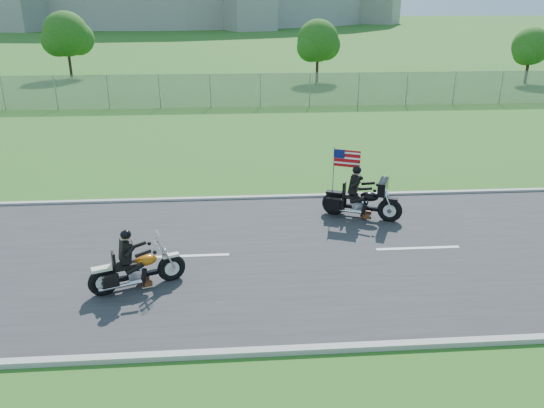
{
  "coord_description": "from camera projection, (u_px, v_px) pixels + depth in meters",
  "views": [
    {
      "loc": [
        -0.73,
        -12.12,
        6.08
      ],
      "look_at": [
        0.19,
        0.0,
        1.39
      ],
      "focal_mm": 35.0,
      "sensor_mm": 36.0,
      "label": 1
    }
  ],
  "objects": [
    {
      "name": "curb_south",
      "position": [
        278.0,
        351.0,
        9.73
      ],
      "size": [
        120.0,
        0.18,
        0.12
      ],
      "primitive_type": "cube",
      "color": "#9E9B93",
      "rests_on": "ground"
    },
    {
      "name": "tree_fence_mid",
      "position": [
        67.0,
        36.0,
        43.01
      ],
      "size": [
        3.96,
        3.69,
        5.3
      ],
      "color": "#382316",
      "rests_on": "ground"
    },
    {
      "name": "motorcycle_lead",
      "position": [
        136.0,
        270.0,
        11.77
      ],
      "size": [
        2.09,
        1.05,
        1.47
      ],
      "rotation": [
        0.0,
        0.0,
        0.37
      ],
      "color": "black",
      "rests_on": "ground"
    },
    {
      "name": "tree_fence_far",
      "position": [
        531.0,
        48.0,
        40.19
      ],
      "size": [
        3.08,
        2.87,
        4.2
      ],
      "color": "#382316",
      "rests_on": "ground"
    },
    {
      "name": "ground",
      "position": [
        265.0,
        255.0,
        13.52
      ],
      "size": [
        420.0,
        420.0,
        0.0
      ],
      "primitive_type": "plane",
      "color": "#275C1D",
      "rests_on": "ground"
    },
    {
      "name": "fence",
      "position": [
        159.0,
        91.0,
        31.41
      ],
      "size": [
        60.0,
        0.03,
        2.0
      ],
      "primitive_type": "cube",
      "color": "gray",
      "rests_on": "ground"
    },
    {
      "name": "motorcycle_follow",
      "position": [
        361.0,
        201.0,
        15.56
      ],
      "size": [
        2.25,
        1.25,
        1.99
      ],
      "rotation": [
        0.0,
        0.0,
        -0.41
      ],
      "color": "black",
      "rests_on": "ground"
    },
    {
      "name": "road",
      "position": [
        265.0,
        254.0,
        13.51
      ],
      "size": [
        120.0,
        8.0,
        0.04
      ],
      "primitive_type": "cube",
      "color": "#28282B",
      "rests_on": "ground"
    },
    {
      "name": "curb_north",
      "position": [
        257.0,
        198.0,
        17.27
      ],
      "size": [
        120.0,
        0.18,
        0.12
      ],
      "primitive_type": "cube",
      "color": "#9E9B93",
      "rests_on": "ground"
    },
    {
      "name": "tree_fence_near",
      "position": [
        318.0,
        43.0,
        40.81
      ],
      "size": [
        3.52,
        3.28,
        4.75
      ],
      "color": "#382316",
      "rests_on": "ground"
    }
  ]
}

